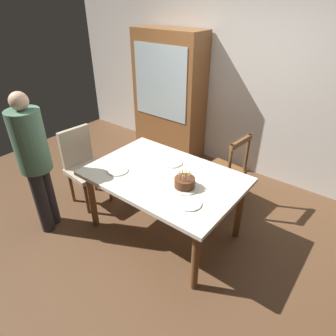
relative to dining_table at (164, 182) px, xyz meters
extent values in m
plane|color=brown|center=(0.00, 0.00, -0.66)|extent=(6.40, 6.40, 0.00)
cube|color=beige|center=(0.00, 1.85, 0.64)|extent=(6.40, 0.10, 2.60)
cube|color=silver|center=(0.00, 0.00, 0.06)|extent=(1.55, 1.05, 0.04)
cylinder|color=brown|center=(-0.68, -0.42, -0.31)|extent=(0.07, 0.07, 0.70)
cylinder|color=brown|center=(0.68, -0.42, -0.31)|extent=(0.07, 0.07, 0.70)
cylinder|color=brown|center=(-0.68, 0.42, -0.31)|extent=(0.07, 0.07, 0.70)
cylinder|color=brown|center=(0.68, 0.42, -0.31)|extent=(0.07, 0.07, 0.70)
cylinder|color=silver|center=(0.29, -0.05, 0.09)|extent=(0.28, 0.28, 0.01)
cylinder|color=#563019|center=(0.29, -0.05, 0.14)|extent=(0.19, 0.19, 0.09)
cylinder|color=#4C7FE5|center=(0.34, -0.06, 0.21)|extent=(0.01, 0.01, 0.05)
sphere|color=#FFC64C|center=(0.34, -0.06, 0.25)|extent=(0.01, 0.01, 0.01)
cylinder|color=#E54C4C|center=(0.33, -0.02, 0.21)|extent=(0.01, 0.01, 0.05)
sphere|color=#FFC64C|center=(0.33, -0.02, 0.25)|extent=(0.01, 0.01, 0.01)
cylinder|color=#66CC72|center=(0.32, -0.01, 0.21)|extent=(0.01, 0.01, 0.05)
sphere|color=#FFC64C|center=(0.32, -0.01, 0.25)|extent=(0.01, 0.01, 0.01)
cylinder|color=#66CC72|center=(0.30, 0.00, 0.21)|extent=(0.01, 0.01, 0.05)
sphere|color=#FFC64C|center=(0.30, 0.00, 0.25)|extent=(0.01, 0.01, 0.01)
cylinder|color=#E54C4C|center=(0.28, 0.00, 0.21)|extent=(0.01, 0.01, 0.05)
sphere|color=#FFC64C|center=(0.28, 0.00, 0.25)|extent=(0.01, 0.01, 0.01)
cylinder|color=yellow|center=(0.26, -0.01, 0.21)|extent=(0.01, 0.01, 0.05)
sphere|color=#FFC64C|center=(0.26, -0.01, 0.25)|extent=(0.01, 0.01, 0.01)
cylinder|color=#4C7FE5|center=(0.24, -0.02, 0.21)|extent=(0.01, 0.01, 0.05)
sphere|color=#FFC64C|center=(0.24, -0.02, 0.25)|extent=(0.01, 0.01, 0.01)
cylinder|color=#4C7FE5|center=(0.23, -0.06, 0.21)|extent=(0.01, 0.01, 0.05)
sphere|color=#FFC64C|center=(0.23, -0.06, 0.25)|extent=(0.01, 0.01, 0.01)
cylinder|color=#F2994C|center=(0.24, -0.08, 0.21)|extent=(0.01, 0.01, 0.05)
sphere|color=#FFC64C|center=(0.24, -0.08, 0.25)|extent=(0.01, 0.01, 0.01)
cylinder|color=#F2994C|center=(0.25, -0.09, 0.21)|extent=(0.01, 0.01, 0.05)
sphere|color=#FFC64C|center=(0.25, -0.09, 0.25)|extent=(0.01, 0.01, 0.01)
cylinder|color=#D872CC|center=(0.27, -0.10, 0.21)|extent=(0.01, 0.01, 0.05)
sphere|color=#FFC64C|center=(0.27, -0.10, 0.25)|extent=(0.01, 0.01, 0.01)
cylinder|color=#F2994C|center=(0.30, -0.10, 0.21)|extent=(0.01, 0.01, 0.05)
sphere|color=#FFC64C|center=(0.30, -0.10, 0.25)|extent=(0.01, 0.01, 0.01)
cylinder|color=#D872CC|center=(0.32, -0.10, 0.21)|extent=(0.01, 0.01, 0.05)
sphere|color=#FFC64C|center=(0.32, -0.10, 0.25)|extent=(0.01, 0.01, 0.01)
cylinder|color=#E54C4C|center=(0.34, -0.07, 0.21)|extent=(0.01, 0.01, 0.05)
sphere|color=#FFC64C|center=(0.34, -0.07, 0.25)|extent=(0.01, 0.01, 0.01)
cylinder|color=silver|center=(-0.43, -0.24, 0.09)|extent=(0.22, 0.22, 0.01)
cylinder|color=silver|center=(-0.08, 0.24, 0.09)|extent=(0.22, 0.22, 0.01)
cylinder|color=silver|center=(0.47, -0.24, 0.09)|extent=(0.22, 0.22, 0.01)
cube|color=silver|center=(-0.59, -0.23, 0.09)|extent=(0.18, 0.05, 0.01)
cube|color=silver|center=(-0.24, 0.23, 0.09)|extent=(0.18, 0.05, 0.01)
cube|color=silver|center=(0.31, -0.23, 0.09)|extent=(0.18, 0.02, 0.01)
cube|color=brown|center=(0.22, 0.84, -0.21)|extent=(0.48, 0.48, 0.05)
cylinder|color=brown|center=(0.07, 1.03, -0.44)|extent=(0.04, 0.04, 0.42)
cylinder|color=brown|center=(0.04, 0.69, -0.44)|extent=(0.04, 0.04, 0.42)
cylinder|color=brown|center=(0.41, 0.99, -0.44)|extent=(0.04, 0.04, 0.42)
cylinder|color=brown|center=(0.37, 0.66, -0.44)|extent=(0.04, 0.04, 0.42)
cylinder|color=brown|center=(0.44, 1.00, 0.04)|extent=(0.04, 0.04, 0.50)
cylinder|color=brown|center=(0.40, 0.64, 0.04)|extent=(0.04, 0.04, 0.50)
cube|color=brown|center=(0.42, 0.82, 0.26)|extent=(0.08, 0.40, 0.06)
cube|color=tan|center=(-1.08, -0.14, -0.21)|extent=(0.48, 0.48, 0.05)
cylinder|color=brown|center=(-0.92, -0.33, -0.44)|extent=(0.04, 0.04, 0.42)
cylinder|color=brown|center=(-0.89, 0.01, -0.44)|extent=(0.04, 0.04, 0.42)
cylinder|color=brown|center=(-1.26, -0.30, -0.44)|extent=(0.04, 0.04, 0.42)
cylinder|color=brown|center=(-1.23, 0.04, -0.44)|extent=(0.04, 0.04, 0.42)
cube|color=tan|center=(-1.28, -0.12, 0.04)|extent=(0.09, 0.40, 0.50)
cylinder|color=#262328|center=(-1.06, -0.80, -0.28)|extent=(0.14, 0.14, 0.76)
cylinder|color=#262328|center=(-1.12, -0.68, -0.28)|extent=(0.14, 0.14, 0.76)
cylinder|color=#4C7259|center=(-1.09, -0.74, 0.42)|extent=(0.32, 0.32, 0.63)
sphere|color=#D8AD8C|center=(-1.09, -0.74, 0.82)|extent=(0.17, 0.17, 0.17)
cube|color=brown|center=(-1.14, 1.56, 0.29)|extent=(1.10, 0.44, 1.90)
cube|color=silver|center=(-1.14, 1.34, 0.54)|extent=(0.94, 0.01, 1.04)
camera|label=1|loc=(1.56, -1.94, 1.67)|focal=31.30mm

